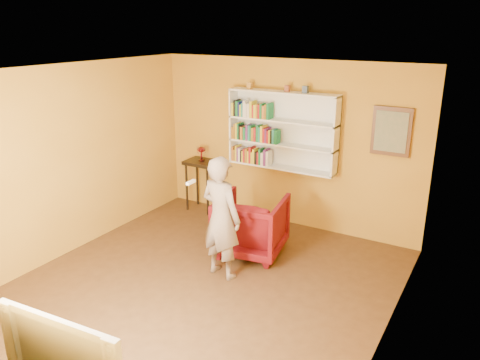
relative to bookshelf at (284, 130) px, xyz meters
name	(u,v)px	position (x,y,z in m)	size (l,w,h in m)	color
room_shell	(197,215)	(0.00, -2.41, -0.58)	(5.30, 5.80, 2.88)	#452C16
bookshelf	(284,130)	(0.00, 0.00, 0.00)	(1.80, 0.29, 1.23)	white
books_row_lower	(252,156)	(-0.51, -0.11, -0.46)	(0.68, 0.19, 0.27)	#C77027
books_row_middle	(256,134)	(-0.44, -0.11, -0.08)	(0.83, 0.19, 0.27)	#9D681C
books_row_upper	(252,110)	(-0.53, -0.10, 0.30)	(0.68, 0.19, 0.26)	gold
ornament_left	(250,86)	(-0.59, -0.06, 0.67)	(0.07, 0.07, 0.10)	#BD8636
ornament_centre	(287,88)	(0.07, -0.06, 0.67)	(0.07, 0.07, 0.10)	brown
ornament_right	(305,89)	(0.36, -0.06, 0.67)	(0.08, 0.08, 0.11)	#41516C
framed_painting	(391,132)	(1.65, 0.05, 0.16)	(0.55, 0.05, 0.70)	#502D16
console_table	(202,169)	(-1.49, -0.16, -0.84)	(0.56, 0.43, 0.91)	black
ruby_lustre	(201,151)	(-1.49, -0.16, -0.50)	(0.15, 0.16, 0.25)	maroon
armchair	(251,225)	(0.08, -1.19, -1.16)	(0.92, 0.95, 0.86)	#4C050E
person	(221,218)	(0.05, -1.95, -0.77)	(0.60, 0.39, 1.65)	#7E6B5D
game_remote	(191,182)	(-0.18, -2.27, -0.23)	(0.04, 0.15, 0.04)	white
television	(72,348)	(0.37, -4.66, -0.81)	(1.19, 0.16, 0.68)	black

